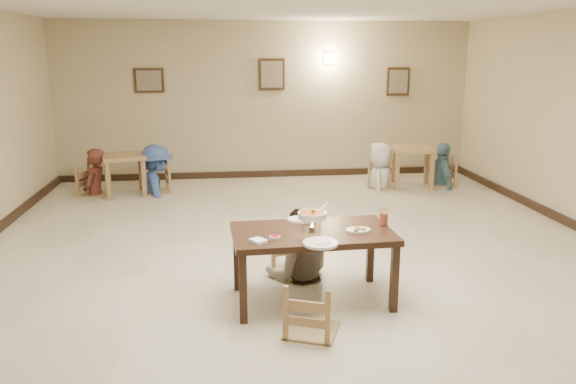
{
  "coord_description": "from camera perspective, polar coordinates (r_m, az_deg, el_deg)",
  "views": [
    {
      "loc": [
        -0.91,
        -5.93,
        2.39
      ],
      "look_at": [
        -0.22,
        -0.23,
        0.97
      ],
      "focal_mm": 35.0,
      "sensor_mm": 36.0,
      "label": 1
    }
  ],
  "objects": [
    {
      "name": "floor",
      "position": [
        6.45,
        1.69,
        -7.84
      ],
      "size": [
        10.0,
        10.0,
        0.0
      ],
      "primitive_type": "plane",
      "color": "beige",
      "rests_on": "ground"
    },
    {
      "name": "wall_back",
      "position": [
        11.0,
        -2.2,
        9.25
      ],
      "size": [
        10.0,
        0.0,
        10.0
      ],
      "primitive_type": "plane",
      "rotation": [
        1.57,
        0.0,
        0.0
      ],
      "color": "#C0B08C",
      "rests_on": "floor"
    },
    {
      "name": "baseboard_back",
      "position": [
        11.18,
        -2.11,
        1.86
      ],
      "size": [
        8.0,
        0.06,
        0.12
      ],
      "primitive_type": "cube",
      "color": "black",
      "rests_on": "floor"
    },
    {
      "name": "picture_a",
      "position": [
        10.97,
        -13.94,
        10.94
      ],
      "size": [
        0.55,
        0.04,
        0.45
      ],
      "color": "#332213",
      "rests_on": "wall_back"
    },
    {
      "name": "picture_b",
      "position": [
        10.94,
        -1.67,
        11.85
      ],
      "size": [
        0.5,
        0.04,
        0.6
      ],
      "color": "#332213",
      "rests_on": "wall_back"
    },
    {
      "name": "picture_c",
      "position": [
        11.45,
        11.13,
        10.94
      ],
      "size": [
        0.45,
        0.04,
        0.55
      ],
      "color": "#332213",
      "rests_on": "wall_back"
    },
    {
      "name": "wall_sconce",
      "position": [
        11.09,
        4.15,
        13.4
      ],
      "size": [
        0.16,
        0.05,
        0.22
      ],
      "primitive_type": "cube",
      "color": "#FFD88C",
      "rests_on": "wall_back"
    },
    {
      "name": "main_table",
      "position": [
        5.46,
        2.5,
        -4.76
      ],
      "size": [
        1.58,
        0.93,
        0.72
      ],
      "rotation": [
        0.0,
        0.0,
        0.04
      ],
      "color": "#331E13",
      "rests_on": "floor"
    },
    {
      "name": "chair_far",
      "position": [
        6.19,
        0.74,
        -4.3
      ],
      "size": [
        0.43,
        0.43,
        0.91
      ],
      "rotation": [
        0.0,
        0.0,
        0.33
      ],
      "color": "tan",
      "rests_on": "floor"
    },
    {
      "name": "chair_near",
      "position": [
        4.91,
        2.43,
        -9.2
      ],
      "size": [
        0.44,
        0.44,
        0.94
      ],
      "rotation": [
        0.0,
        0.0,
        2.76
      ],
      "color": "tan",
      "rests_on": "floor"
    },
    {
      "name": "main_diner",
      "position": [
        6.01,
        1.15,
        -1.69
      ],
      "size": [
        0.78,
        0.62,
        1.55
      ],
      "primitive_type": "imported",
      "rotation": [
        0.0,
        0.0,
        3.1
      ],
      "color": "gray",
      "rests_on": "floor"
    },
    {
      "name": "curry_warmer",
      "position": [
        5.42,
        2.48,
        -2.4
      ],
      "size": [
        0.31,
        0.28,
        0.25
      ],
      "color": "silver",
      "rests_on": "main_table"
    },
    {
      "name": "rice_plate_far",
      "position": [
        5.75,
        1.49,
        -2.78
      ],
      "size": [
        0.32,
        0.32,
        0.07
      ],
      "color": "white",
      "rests_on": "main_table"
    },
    {
      "name": "rice_plate_near",
      "position": [
        5.05,
        3.32,
        -5.18
      ],
      "size": [
        0.32,
        0.32,
        0.07
      ],
      "color": "white",
      "rests_on": "main_table"
    },
    {
      "name": "fried_plate",
      "position": [
        5.46,
        7.13,
        -3.79
      ],
      "size": [
        0.24,
        0.24,
        0.05
      ],
      "color": "white",
      "rests_on": "main_table"
    },
    {
      "name": "chili_dish",
      "position": [
        5.22,
        -1.35,
        -4.58
      ],
      "size": [
        0.1,
        0.1,
        0.02
      ],
      "color": "white",
      "rests_on": "main_table"
    },
    {
      "name": "napkin_cutlery",
      "position": [
        5.12,
        -3.0,
        -4.96
      ],
      "size": [
        0.2,
        0.24,
        0.03
      ],
      "color": "white",
      "rests_on": "main_table"
    },
    {
      "name": "drink_glass",
      "position": [
        5.67,
        9.71,
        -2.61
      ],
      "size": [
        0.08,
        0.08,
        0.16
      ],
      "color": "white",
      "rests_on": "main_table"
    },
    {
      "name": "bg_table_left",
      "position": [
        10.07,
        -16.29,
        2.9
      ],
      "size": [
        0.84,
        0.84,
        0.7
      ],
      "rotation": [
        0.0,
        0.0,
        0.22
      ],
      "color": "#A37C53",
      "rests_on": "floor"
    },
    {
      "name": "bg_table_right",
      "position": [
        10.49,
        12.57,
        3.71
      ],
      "size": [
        0.87,
        0.87,
        0.73
      ],
      "rotation": [
        0.0,
        0.0,
        -0.21
      ],
      "color": "#A37C53",
      "rests_on": "floor"
    },
    {
      "name": "bg_chair_ll",
      "position": [
        10.18,
        -19.17,
        2.38
      ],
      "size": [
        0.46,
        0.46,
        0.99
      ],
      "rotation": [
        0.0,
        0.0,
        1.24
      ],
      "color": "tan",
      "rests_on": "floor"
    },
    {
      "name": "bg_chair_lr",
      "position": [
        10.07,
        -13.29,
        2.53
      ],
      "size": [
        0.44,
        0.44,
        0.94
      ],
      "rotation": [
        0.0,
        0.0,
        -1.33
      ],
      "color": "tan",
      "rests_on": "floor"
    },
    {
      "name": "bg_chair_rl",
      "position": [
        10.37,
        9.35,
        2.98
      ],
      "size": [
        0.43,
        0.43,
        0.92
      ],
      "rotation": [
        0.0,
        0.0,
        1.3
      ],
      "color": "tan",
      "rests_on": "floor"
    },
    {
      "name": "bg_chair_rr",
      "position": [
        10.76,
        15.46,
        3.18
      ],
      "size": [
        0.45,
        0.45,
        0.97
      ],
      "rotation": [
        0.0,
        0.0,
        -1.75
      ],
      "color": "tan",
      "rests_on": "floor"
    },
    {
      "name": "bg_diner_a",
      "position": [
        10.12,
        -19.31,
        4.17
      ],
      "size": [
        0.5,
        0.66,
        1.63
      ],
      "primitive_type": "imported",
      "rotation": [
        0.0,
        0.0,
        4.51
      ],
      "color": "#54271D",
      "rests_on": "floor"
    },
    {
      "name": "bg_diner_b",
      "position": [
        10.0,
        -13.41,
        4.69
      ],
      "size": [
        0.99,
        1.26,
        1.71
      ],
      "primitive_type": "imported",
      "rotation": [
        0.0,
        0.0,
        1.94
      ],
      "color": "#4563A3",
      "rests_on": "floor"
    },
    {
      "name": "bg_diner_c",
      "position": [
        10.31,
        9.43,
        4.96
      ],
      "size": [
        0.76,
        0.93,
        1.64
      ],
      "primitive_type": "imported",
      "rotation": [
        0.0,
        0.0,
        4.38
      ],
      "color": "silver",
      "rests_on": "floor"
    },
    {
      "name": "bg_diner_d",
      "position": [
        10.71,
        15.57,
        4.84
      ],
      "size": [
        0.43,
        0.95,
        1.6
      ],
      "primitive_type": "imported",
      "rotation": [
        0.0,
        0.0,
        1.53
      ],
      "color": "#5C8C9B",
      "rests_on": "floor"
    }
  ]
}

